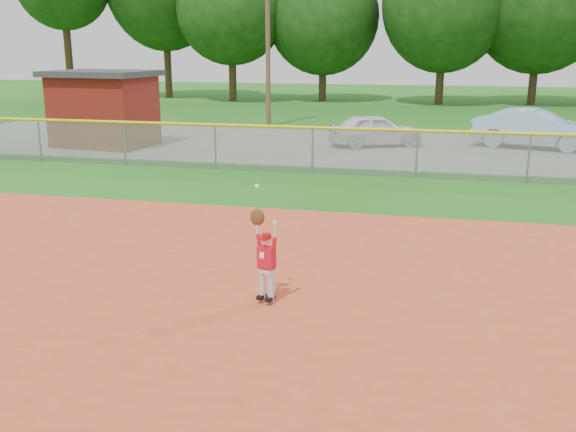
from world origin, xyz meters
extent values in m
plane|color=#1C5D15|center=(0.00, 0.00, 0.00)|extent=(120.00, 120.00, 0.00)
cube|color=#B73F21|center=(0.00, -3.00, 0.02)|extent=(24.00, 16.00, 0.04)
cube|color=gray|center=(0.00, 16.00, 0.01)|extent=(44.00, 10.00, 0.03)
imported|color=white|center=(-1.89, 16.23, 0.69)|extent=(4.15, 2.95, 1.31)
imported|color=#7FA7BD|center=(4.40, 17.09, 0.82)|extent=(5.07, 2.85, 1.58)
cube|color=#5D150D|center=(-12.80, 13.79, 1.43)|extent=(3.90, 3.08, 2.85)
cube|color=#333338|center=(-12.80, 13.79, 2.96)|extent=(4.40, 3.58, 0.23)
cube|color=gray|center=(0.00, 10.00, 0.75)|extent=(40.00, 0.03, 1.50)
cylinder|color=yellow|center=(0.00, 10.00, 1.50)|extent=(40.00, 0.10, 0.10)
cylinder|color=gray|center=(-13.33, 10.00, 0.75)|extent=(0.06, 0.06, 1.50)
cylinder|color=gray|center=(-10.00, 10.00, 0.75)|extent=(0.06, 0.06, 1.50)
cylinder|color=gray|center=(-6.67, 10.00, 0.75)|extent=(0.06, 0.06, 1.50)
cylinder|color=gray|center=(-3.33, 10.00, 0.75)|extent=(0.06, 0.06, 1.50)
cylinder|color=gray|center=(0.00, 10.00, 0.75)|extent=(0.06, 0.06, 1.50)
cylinder|color=gray|center=(3.33, 10.00, 0.75)|extent=(0.06, 0.06, 1.50)
cylinder|color=#4C3823|center=(-8.00, 22.00, 4.50)|extent=(0.24, 0.24, 9.00)
cylinder|color=#422D1C|center=(-27.25, 35.02, 2.93)|extent=(0.56, 0.56, 5.87)
cylinder|color=#422D1C|center=(-20.61, 38.40, 3.05)|extent=(0.56, 0.56, 6.10)
cylinder|color=#422D1C|center=(-14.62, 36.53, 2.22)|extent=(0.56, 0.56, 4.43)
ellipsoid|color=#193F0F|center=(-14.62, 36.53, 6.55)|extent=(8.01, 8.01, 7.88)
cylinder|color=#422D1C|center=(-8.07, 38.17, 2.05)|extent=(0.56, 0.56, 4.11)
ellipsoid|color=#193F0F|center=(-8.07, 38.17, 6.07)|extent=(8.19, 8.19, 8.39)
cylinder|color=#422D1C|center=(0.53, 37.14, 2.32)|extent=(0.56, 0.56, 4.64)
ellipsoid|color=#193F0F|center=(0.53, 37.14, 6.86)|extent=(8.57, 8.57, 9.43)
cylinder|color=#422D1C|center=(6.92, 38.34, 2.44)|extent=(0.56, 0.56, 4.89)
cylinder|color=silver|center=(-2.00, -0.99, 0.33)|extent=(0.13, 0.13, 0.46)
cylinder|color=silver|center=(-1.85, -1.04, 0.33)|extent=(0.13, 0.13, 0.46)
cube|color=black|center=(-2.01, -1.02, 0.13)|extent=(0.14, 0.20, 0.06)
cube|color=black|center=(-1.85, -1.07, 0.13)|extent=(0.14, 0.20, 0.06)
cube|color=silver|center=(-1.92, -1.02, 0.59)|extent=(0.27, 0.20, 0.09)
cube|color=maroon|center=(-1.92, -1.02, 0.64)|extent=(0.28, 0.21, 0.04)
cube|color=red|center=(-1.92, -1.02, 0.82)|extent=(0.31, 0.22, 0.35)
cube|color=white|center=(-1.98, -1.08, 0.86)|extent=(0.08, 0.03, 0.10)
sphere|color=beige|center=(-1.92, -1.02, 1.11)|extent=(0.20, 0.20, 0.16)
cylinder|color=#A90A0B|center=(-1.92, -1.02, 1.16)|extent=(0.20, 0.20, 0.07)
cube|color=#A90A0B|center=(-1.95, -1.10, 1.13)|extent=(0.14, 0.12, 0.01)
cylinder|color=red|center=(-2.06, -0.97, 1.08)|extent=(0.10, 0.09, 0.19)
cylinder|color=beige|center=(-2.08, -0.97, 1.27)|extent=(0.08, 0.07, 0.20)
ellipsoid|color=#4C2D14|center=(-2.08, -0.97, 1.45)|extent=(0.26, 0.18, 0.27)
sphere|color=white|center=(-2.08, -0.97, 1.95)|extent=(0.09, 0.09, 0.07)
cylinder|color=red|center=(-1.78, -1.06, 1.08)|extent=(0.10, 0.09, 0.19)
cylinder|color=beige|center=(-1.77, -1.07, 1.27)|extent=(0.08, 0.07, 0.20)
sphere|color=beige|center=(-1.77, -1.07, 1.40)|extent=(0.09, 0.09, 0.07)
camera|label=1|loc=(0.61, -10.33, 4.06)|focal=40.00mm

